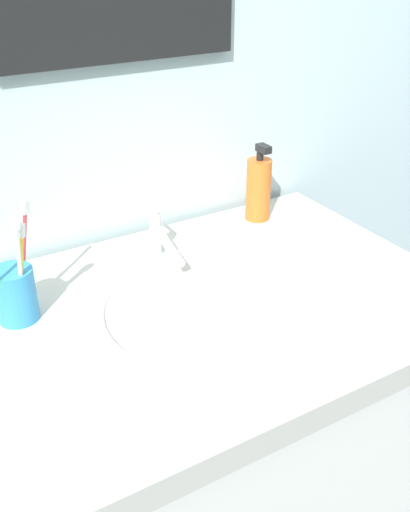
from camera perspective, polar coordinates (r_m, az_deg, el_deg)
tiled_wall_back at (r=1.25m, az=-8.68°, el=17.92°), size 2.12×0.04×2.40m
vanity_counter at (r=1.36m, az=0.08°, el=-19.14°), size 0.92×0.63×0.84m
sink_basin at (r=1.10m, az=0.80°, el=-6.83°), size 0.43×0.43×0.13m
faucet at (r=1.20m, az=-4.21°, el=1.79°), size 0.02×0.15×0.11m
toothbrush_cup at (r=1.06m, az=-17.73°, el=-3.55°), size 0.07×0.07×0.10m
toothbrush_red at (r=1.06m, az=-16.99°, el=0.58°), size 0.05×0.04×0.19m
toothbrush_white at (r=1.01m, az=-17.37°, el=-0.64°), size 0.02×0.04×0.21m
toothbrush_yellow at (r=1.02m, az=-17.20°, el=-0.92°), size 0.03×0.03×0.18m
soap_dispenser at (r=1.37m, az=5.16°, el=6.48°), size 0.06×0.06×0.18m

